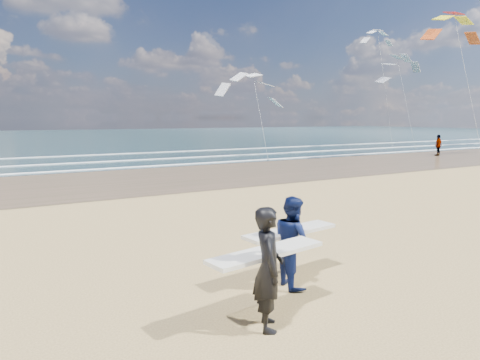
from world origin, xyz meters
TOP-DOWN VIEW (x-y plane):
  - wet_sand_strip at (20.00, 18.00)m, footprint 220.00×12.00m
  - ocean at (20.00, 72.00)m, footprint 220.00×100.00m
  - foam_breakers at (20.00, 28.10)m, footprint 220.00×11.70m
  - surfer_near at (0.32, -0.14)m, footprint 2.25×1.21m
  - surfer_far at (1.70, 1.07)m, footprint 2.25×1.25m
  - beachgoer_1 at (30.71, 18.59)m, footprint 1.16×0.64m
  - kite_0 at (29.25, 15.73)m, footprint 6.41×4.80m
  - kite_1 at (15.97, 25.23)m, footprint 6.40×4.80m
  - kite_2 at (37.21, 28.16)m, footprint 6.82×4.85m
  - kite_5 at (37.56, 31.25)m, footprint 4.84×4.63m

SIDE VIEW (x-z plane):
  - wet_sand_strip at x=20.00m, z-range 0.00..0.01m
  - ocean at x=20.00m, z-range 0.00..0.02m
  - foam_breakers at x=20.00m, z-range 0.02..0.08m
  - surfer_far at x=1.70m, z-range 0.01..1.83m
  - beachgoer_1 at x=30.71m, z-range 0.00..1.87m
  - surfer_near at x=0.32m, z-range 0.01..2.00m
  - kite_1 at x=15.97m, z-range 0.64..8.86m
  - kite_2 at x=37.21m, z-range 0.99..12.61m
  - kite_0 at x=29.25m, z-range 0.88..13.84m
  - kite_5 at x=37.56m, z-range 0.29..15.17m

